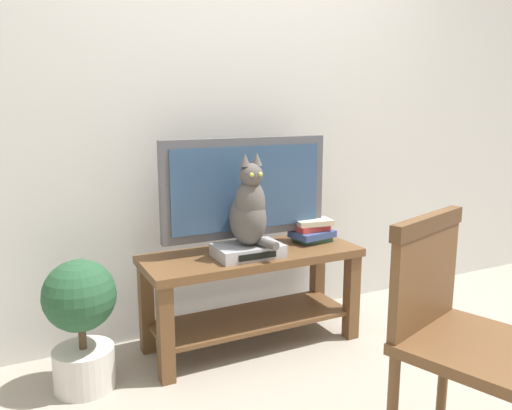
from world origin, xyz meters
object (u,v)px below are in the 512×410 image
tv (246,192)px  cat (249,210)px  media_box (248,250)px  wooden_chair (456,324)px  book_stack (312,231)px  potted_plant (81,319)px  tv_stand (252,281)px

tv → cat: (-0.05, -0.15, -0.07)m
media_box → wooden_chair: 1.17m
book_stack → wooden_chair: bearing=-98.8°
cat → potted_plant: cat is taller
media_box → cat: 0.22m
media_box → wooden_chair: (0.27, -1.14, -0.01)m
tv → potted_plant: tv is taller
media_box → wooden_chair: bearing=-76.5°
media_box → cat: (0.00, -0.01, 0.22)m
book_stack → media_box: bearing=-166.8°
cat → tv_stand: bearing=55.6°
tv → tv_stand: bearing=-90.0°
media_box → book_stack: 0.48m
potted_plant → media_box: bearing=-1.1°
tv_stand → book_stack: 0.47m
cat → potted_plant: 0.96m
cat → book_stack: 0.52m
media_box → cat: size_ratio=0.72×
cat → wooden_chair: size_ratio=0.52×
cat → potted_plant: bearing=178.0°
tv_stand → book_stack: book_stack is taller
wooden_chair → potted_plant: 1.63m
media_box → book_stack: bearing=13.2°
cat → book_stack: size_ratio=1.88×
book_stack → potted_plant: (-1.32, -0.09, -0.25)m
cat → tv: bearing=70.0°
book_stack → tv_stand: bearing=-174.0°
wooden_chair → media_box: bearing=103.5°
potted_plant → wooden_chair: bearing=-45.7°
media_box → book_stack: size_ratio=1.36×
wooden_chair → book_stack: 1.26m
media_box → tv: bearing=67.9°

